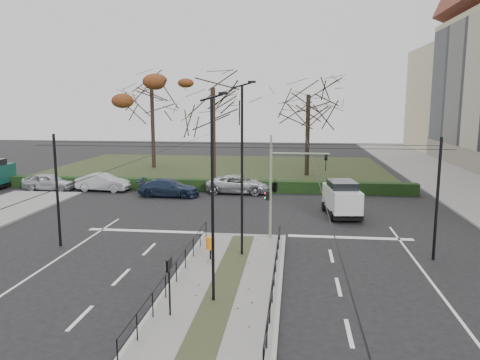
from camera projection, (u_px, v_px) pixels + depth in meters
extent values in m
plane|color=black|center=(233.00, 266.00, 21.98)|extent=(140.00, 140.00, 0.00)
cube|color=slate|center=(225.00, 285.00, 19.52)|extent=(4.40, 15.00, 0.14)
cube|color=slate|center=(467.00, 189.00, 41.44)|extent=(8.00, 90.00, 0.14)
cube|color=#263018|center=(218.00, 169.00, 54.02)|extent=(38.00, 26.00, 0.10)
cube|color=black|center=(193.00, 185.00, 40.82)|extent=(38.00, 1.00, 1.00)
cylinder|color=black|center=(117.00, 355.00, 13.11)|extent=(0.04, 0.04, 0.90)
cylinder|color=black|center=(206.00, 230.00, 26.04)|extent=(0.04, 0.04, 0.90)
cylinder|color=black|center=(280.00, 232.00, 25.57)|extent=(0.04, 0.04, 0.90)
cylinder|color=black|center=(176.00, 261.00, 19.50)|extent=(0.04, 13.20, 0.04)
cylinder|color=black|center=(274.00, 265.00, 19.03)|extent=(0.04, 13.20, 0.04)
cylinder|color=black|center=(57.00, 191.00, 24.56)|extent=(0.14, 0.14, 6.00)
cylinder|color=black|center=(437.00, 200.00, 22.34)|extent=(0.14, 0.14, 6.00)
cylinder|color=black|center=(236.00, 147.00, 22.06)|extent=(20.00, 0.02, 0.02)
cylinder|color=black|center=(240.00, 144.00, 24.02)|extent=(20.00, 0.02, 0.02)
cylinder|color=black|center=(144.00, 158.00, 19.56)|extent=(0.02, 34.00, 0.02)
cylinder|color=black|center=(312.00, 160.00, 18.75)|extent=(0.02, 34.00, 0.02)
cylinder|color=gray|center=(271.00, 192.00, 25.78)|extent=(0.16, 0.16, 5.12)
cylinder|color=gray|center=(300.00, 154.00, 25.24)|extent=(3.15, 0.10, 0.10)
imported|color=black|center=(326.00, 163.00, 25.16)|extent=(0.17, 0.20, 0.89)
imported|color=black|center=(275.00, 185.00, 25.69)|extent=(0.75, 2.00, 0.79)
cube|color=black|center=(267.00, 196.00, 25.83)|extent=(0.22, 0.16, 0.49)
sphere|color=#FF0C0C|center=(266.00, 193.00, 25.82)|extent=(0.11, 0.11, 0.11)
sphere|color=#0CE533|center=(266.00, 198.00, 25.86)|extent=(0.11, 0.11, 0.11)
cylinder|color=black|center=(210.00, 254.00, 22.49)|extent=(0.08, 0.08, 0.53)
cylinder|color=orange|center=(210.00, 243.00, 22.40)|extent=(0.42, 0.42, 0.58)
cylinder|color=black|center=(169.00, 288.00, 16.43)|extent=(0.07, 0.07, 1.98)
cube|color=black|center=(169.00, 264.00, 16.28)|extent=(0.10, 0.54, 0.42)
cube|color=beige|center=(167.00, 264.00, 16.29)|extent=(0.02, 0.47, 0.35)
cylinder|color=black|center=(213.00, 203.00, 17.19)|extent=(0.11, 0.11, 7.62)
cube|color=black|center=(223.00, 93.00, 16.49)|extent=(0.33, 0.13, 0.10)
cylinder|color=black|center=(242.00, 172.00, 22.53)|extent=(0.12, 0.12, 8.24)
cube|color=black|center=(252.00, 82.00, 21.78)|extent=(0.36, 0.14, 0.10)
imported|color=#AFB1B7|center=(49.00, 182.00, 40.80)|extent=(4.49, 1.85, 1.52)
imported|color=#AFB1B7|center=(103.00, 182.00, 40.56)|extent=(4.69, 1.91, 1.51)
imported|color=#1B2840|center=(169.00, 188.00, 38.22)|extent=(5.02, 2.13, 1.44)
imported|color=#AFB1B7|center=(239.00, 184.00, 39.66)|extent=(5.52, 2.73, 1.51)
cube|color=silver|center=(342.00, 198.00, 31.57)|extent=(2.36, 4.57, 1.42)
cube|color=black|center=(342.00, 186.00, 31.43)|extent=(1.97, 2.60, 0.66)
cube|color=black|center=(341.00, 211.00, 31.72)|extent=(2.41, 4.66, 0.18)
cylinder|color=black|center=(360.00, 216.00, 30.29)|extent=(0.30, 0.68, 0.66)
cylinder|color=black|center=(332.00, 216.00, 30.29)|extent=(0.30, 0.68, 0.66)
cylinder|color=black|center=(350.00, 206.00, 33.15)|extent=(0.30, 0.68, 0.66)
cylinder|color=black|center=(324.00, 206.00, 33.14)|extent=(0.30, 0.68, 0.66)
cylinder|color=black|center=(12.00, 183.00, 42.50)|extent=(0.24, 0.67, 0.66)
cylinder|color=black|center=(153.00, 126.00, 54.05)|extent=(0.44, 0.44, 9.62)
ellipsoid|color=#582C14|center=(151.00, 84.00, 53.27)|extent=(8.33, 8.33, 6.05)
cylinder|color=black|center=(308.00, 135.00, 48.34)|extent=(0.44, 0.44, 8.32)
cylinder|color=black|center=(213.00, 137.00, 42.87)|extent=(0.44, 0.44, 8.85)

